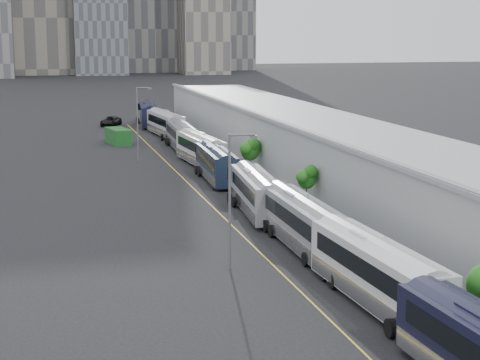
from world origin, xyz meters
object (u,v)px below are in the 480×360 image
object	(u,v)px
street_lamp_near	(232,192)
bus_5	(217,167)
bus_9	(149,116)
suv	(111,121)
shipping_container	(118,136)
bus_4	(257,197)
bus_7	(181,138)
bus_8	(166,126)
bus_2	(377,278)
bus_6	(201,152)
street_lamp_far	(139,119)
bus_3	(302,226)

from	to	relation	value
street_lamp_near	bus_5	bearing A→B (deg)	79.19
bus_9	suv	world-z (taller)	bus_9
shipping_container	bus_4	bearing A→B (deg)	-91.93
street_lamp_near	suv	world-z (taller)	street_lamp_near
bus_7	bus_9	bearing A→B (deg)	93.30
suv	bus_8	bearing A→B (deg)	-46.69
bus_2	bus_5	distance (m)	42.40
bus_7	bus_6	bearing A→B (deg)	-88.26
street_lamp_far	street_lamp_near	bearing A→B (deg)	-89.86
bus_5	shipping_container	size ratio (longest dim) A/B	2.16
bus_9	shipping_container	xyz separation A→B (m)	(-7.59, -22.25, -0.55)
bus_3	suv	xyz separation A→B (m)	(-6.55, 85.38, -0.86)
bus_3	bus_7	distance (m)	54.53
bus_9	street_lamp_far	xyz separation A→B (m)	(-6.52, -38.39, 3.71)
bus_4	bus_8	xyz separation A→B (m)	(0.80, 56.71, 0.06)
bus_8	street_lamp_far	distance (m)	24.53
bus_3	street_lamp_near	distance (m)	8.51
street_lamp_far	bus_9	bearing A→B (deg)	80.36
bus_4	bus_9	xyz separation A→B (m)	(0.20, 71.92, 0.07)
bus_7	street_lamp_far	distance (m)	12.10
bus_6	suv	bearing A→B (deg)	93.88
street_lamp_near	bus_2	bearing A→B (deg)	-55.67
bus_2	bus_8	xyz separation A→B (m)	(0.42, 82.28, -0.05)
suv	street_lamp_far	bearing A→B (deg)	-69.61
street_lamp_near	bus_6	bearing A→B (deg)	81.28
bus_5	bus_9	distance (m)	55.09
bus_2	street_lamp_far	xyz separation A→B (m)	(-6.69, 59.10, 3.68)
bus_2	bus_4	bearing A→B (deg)	88.52
suv	bus_4	bearing A→B (deg)	-64.67
bus_5	street_lamp_near	xyz separation A→B (m)	(-6.26, -32.78, 3.84)
bus_2	bus_9	xyz separation A→B (m)	(-0.17, 97.49, -0.03)
bus_3	street_lamp_near	bearing A→B (deg)	-147.36
bus_2	suv	xyz separation A→B (m)	(-6.65, 99.06, -0.91)
bus_5	bus_8	xyz separation A→B (m)	(0.74, 39.88, 0.09)
bus_3	street_lamp_far	bearing A→B (deg)	98.78
bus_7	suv	bearing A→B (deg)	105.07
bus_3	shipping_container	size ratio (longest dim) A/B	2.26
bus_5	bus_6	xyz separation A→B (m)	(0.44, 10.92, 0.06)
bus_2	bus_7	distance (m)	68.22
bus_3	bus_7	world-z (taller)	bus_3
street_lamp_near	street_lamp_far	distance (m)	49.48
suv	bus_2	bearing A→B (deg)	-65.71
bus_3	bus_9	xyz separation A→B (m)	(-0.07, 83.81, 0.01)
bus_7	shipping_container	size ratio (longest dim) A/B	2.14
bus_5	bus_7	xyz separation A→B (m)	(0.61, 25.81, -0.01)
bus_8	bus_9	world-z (taller)	bus_9
bus_6	street_lamp_far	distance (m)	9.70
bus_6	bus_9	xyz separation A→B (m)	(-0.30, 44.17, 0.04)
bus_6	street_lamp_far	bearing A→B (deg)	135.16
bus_4	bus_6	bearing A→B (deg)	93.77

